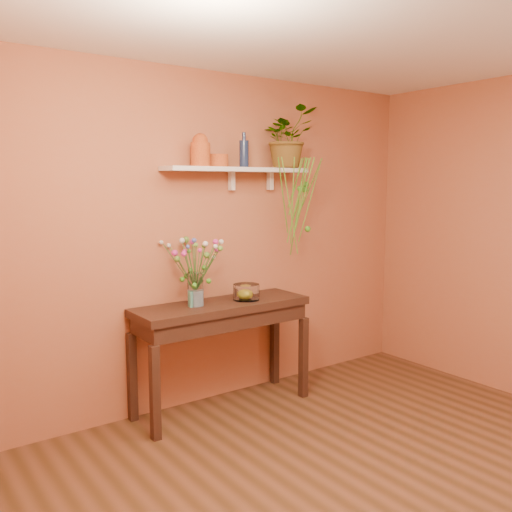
{
  "coord_description": "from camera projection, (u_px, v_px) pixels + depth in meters",
  "views": [
    {
      "loc": [
        -2.46,
        -1.87,
        1.81
      ],
      "look_at": [
        0.0,
        1.55,
        1.25
      ],
      "focal_mm": 38.53,
      "sensor_mm": 36.0,
      "label": 1
    }
  ],
  "objects": [
    {
      "name": "room",
      "position": [
        422.0,
        268.0,
        2.99
      ],
      "size": [
        4.04,
        4.04,
        2.7
      ],
      "color": "brown",
      "rests_on": "ground"
    },
    {
      "name": "terracotta_jug",
      "position": [
        200.0,
        151.0,
        4.2
      ],
      "size": [
        0.17,
        0.17,
        0.25
      ],
      "color": "#BF5B20",
      "rests_on": "wall_shelf"
    },
    {
      "name": "blue_bottle",
      "position": [
        244.0,
        153.0,
        4.43
      ],
      "size": [
        0.09,
        0.09,
        0.28
      ],
      "color": "#172547",
      "rests_on": "wall_shelf"
    },
    {
      "name": "glass_vase",
      "position": [
        196.0,
        292.0,
        4.22
      ],
      "size": [
        0.12,
        0.12,
        0.26
      ],
      "color": "white",
      "rests_on": "sideboard"
    },
    {
      "name": "wall_shelf",
      "position": [
        239.0,
        170.0,
        4.46
      ],
      "size": [
        1.3,
        0.24,
        0.19
      ],
      "color": "white",
      "rests_on": "room"
    },
    {
      "name": "carton",
      "position": [
        193.0,
        299.0,
        4.19
      ],
      "size": [
        0.07,
        0.05,
        0.12
      ],
      "primitive_type": "cube",
      "rotation": [
        0.0,
        0.0,
        -0.09
      ],
      "color": "#306A87",
      "rests_on": "sideboard"
    },
    {
      "name": "plant_fronds",
      "position": [
        301.0,
        197.0,
        4.65
      ],
      "size": [
        0.45,
        0.33,
        0.83
      ],
      "color": "#3A831C",
      "rests_on": "wall_shelf"
    },
    {
      "name": "spider_plant",
      "position": [
        287.0,
        138.0,
        4.68
      ],
      "size": [
        0.49,
        0.43,
        0.52
      ],
      "primitive_type": "imported",
      "rotation": [
        0.0,
        0.0,
        0.07
      ],
      "color": "#3A831C",
      "rests_on": "wall_shelf"
    },
    {
      "name": "glass_bowl",
      "position": [
        246.0,
        293.0,
        4.45
      ],
      "size": [
        0.21,
        0.21,
        0.13
      ],
      "color": "white",
      "rests_on": "sideboard"
    },
    {
      "name": "sideboard",
      "position": [
        222.0,
        318.0,
        4.37
      ],
      "size": [
        1.43,
        0.46,
        0.87
      ],
      "color": "#3B2116",
      "rests_on": "ground"
    },
    {
      "name": "lemon",
      "position": [
        246.0,
        294.0,
        4.46
      ],
      "size": [
        0.09,
        0.09,
        0.09
      ],
      "primitive_type": "sphere",
      "color": "yellow",
      "rests_on": "glass_bowl"
    },
    {
      "name": "bouquet",
      "position": [
        195.0,
        255.0,
        4.19
      ],
      "size": [
        0.42,
        0.46,
        0.4
      ],
      "color": "#386B28",
      "rests_on": "glass_vase"
    },
    {
      "name": "terracotta_pot",
      "position": [
        218.0,
        161.0,
        4.36
      ],
      "size": [
        0.19,
        0.19,
        0.1
      ],
      "primitive_type": "cylinder",
      "rotation": [
        0.0,
        0.0,
        -0.19
      ],
      "color": "#BF5B20",
      "rests_on": "wall_shelf"
    }
  ]
}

